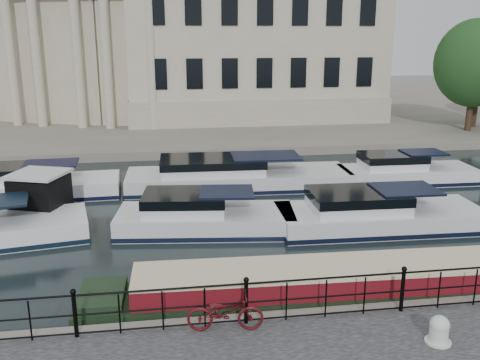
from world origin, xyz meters
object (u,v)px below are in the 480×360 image
Objects in this scene: bicycle at (225,312)px; mooring_bollard at (439,330)px; harbour_hut at (41,200)px; narrowboat at (347,292)px.

mooring_bollard is at bearing -98.81° from bicycle.
bicycle is 4.91m from mooring_bollard.
mooring_bollard is 0.20× the size of harbour_hut.
mooring_bollard is at bearing -26.10° from harbour_hut.
narrowboat is at bearing -20.06° from harbour_hut.
bicycle is at bearing -152.26° from narrowboat.
narrowboat is 4.46× the size of harbour_hut.
mooring_bollard is 15.68m from harbour_hut.
mooring_bollard reaches higher than narrowboat.
narrowboat is (3.68, 1.79, -0.66)m from bicycle.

